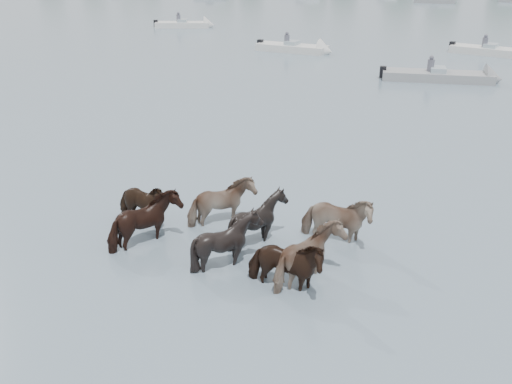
% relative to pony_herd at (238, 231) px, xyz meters
% --- Properties ---
extents(ground, '(400.00, 400.00, 0.00)m').
position_rel_pony_herd_xyz_m(ground, '(-1.42, -0.62, -0.49)').
color(ground, slate).
rests_on(ground, ground).
extents(pony_herd, '(6.73, 3.50, 1.55)m').
position_rel_pony_herd_xyz_m(pony_herd, '(0.00, 0.00, 0.00)').
color(pony_herd, black).
rests_on(pony_herd, ground).
extents(motorboat_a, '(5.55, 1.76, 1.92)m').
position_rel_pony_herd_xyz_m(motorboat_a, '(-8.17, 26.43, -0.27)').
color(motorboat_a, silver).
rests_on(motorboat_a, ground).
extents(motorboat_b, '(6.45, 2.95, 1.92)m').
position_rel_pony_herd_xyz_m(motorboat_b, '(2.34, 21.32, -0.27)').
color(motorboat_b, gray).
rests_on(motorboat_b, ground).
extents(motorboat_c, '(5.77, 2.45, 1.92)m').
position_rel_pony_herd_xyz_m(motorboat_c, '(4.36, 30.75, -0.27)').
color(motorboat_c, silver).
rests_on(motorboat_c, ground).
extents(motorboat_f, '(5.44, 3.64, 1.92)m').
position_rel_pony_herd_xyz_m(motorboat_f, '(-21.84, 34.55, -0.27)').
color(motorboat_f, silver).
rests_on(motorboat_f, ground).
extents(distant_flotilla, '(107.54, 30.47, 0.93)m').
position_rel_pony_herd_xyz_m(distant_flotilla, '(-1.88, 68.92, -0.24)').
color(distant_flotilla, silver).
rests_on(distant_flotilla, ground).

